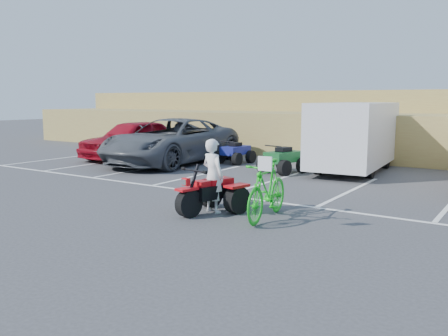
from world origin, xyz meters
The scene contains 11 objects.
ground centered at (0.00, 0.00, 0.00)m, with size 100.00×100.00×0.00m, color #39393C.
parking_stripes centered at (0.87, 4.07, 0.00)m, with size 28.00×5.16×0.01m.
grass_embankment centered at (0.00, 15.48, 1.42)m, with size 40.00×8.50×3.10m.
red_trike_atv centered at (0.82, 0.48, 0.00)m, with size 1.26×1.68×1.09m, color red, non-canonical shape.
rider centered at (0.86, 0.63, 0.87)m, with size 0.63×0.41×1.73m, color white.
green_dirt_bike centered at (2.23, 0.76, 0.66)m, with size 0.62×2.18×1.31m, color #14BF19.
grey_pickup centered at (-5.52, 6.75, 0.93)m, with size 3.08×6.68×1.86m, color #484C50.
red_car centered at (-8.09, 7.13, 0.87)m, with size 2.06×5.12×1.74m, color maroon.
cargo_trailer centered at (1.49, 8.79, 1.36)m, with size 2.56×5.54×2.52m.
quad_atv_blue centered at (-3.34, 8.26, 0.00)m, with size 1.11×1.48×0.97m, color navy, non-canonical shape.
quad_atv_green centered at (-0.49, 7.01, 0.00)m, with size 1.20×1.60×1.05m, color #125020, non-canonical shape.
Camera 1 is at (7.12, -8.32, 2.63)m, focal length 38.00 mm.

